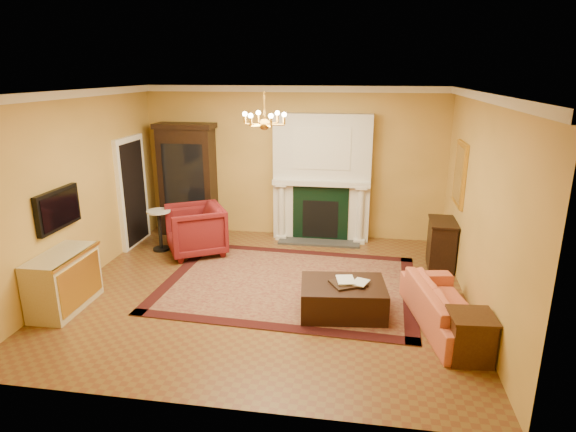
% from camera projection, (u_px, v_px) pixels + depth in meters
% --- Properties ---
extents(floor, '(6.00, 5.50, 0.02)m').
position_uv_depth(floor, '(267.00, 291.00, 7.48)').
color(floor, brown).
rests_on(floor, ground).
extents(ceiling, '(6.00, 5.50, 0.02)m').
position_uv_depth(ceiling, '(264.00, 91.00, 6.60)').
color(ceiling, white).
rests_on(ceiling, wall_back).
extents(wall_back, '(6.00, 0.02, 3.00)m').
position_uv_depth(wall_back, '(293.00, 163.00, 9.65)').
color(wall_back, gold).
rests_on(wall_back, floor).
extents(wall_front, '(6.00, 0.02, 3.00)m').
position_uv_depth(wall_front, '(205.00, 271.00, 4.43)').
color(wall_front, gold).
rests_on(wall_front, floor).
extents(wall_left, '(0.02, 5.50, 3.00)m').
position_uv_depth(wall_left, '(76.00, 189.00, 7.49)').
color(wall_left, gold).
rests_on(wall_left, floor).
extents(wall_right, '(0.02, 5.50, 3.00)m').
position_uv_depth(wall_right, '(481.00, 206.00, 6.59)').
color(wall_right, gold).
rests_on(wall_right, floor).
extents(fireplace, '(1.90, 0.70, 2.50)m').
position_uv_depth(fireplace, '(322.00, 181.00, 9.47)').
color(fireplace, silver).
rests_on(fireplace, wall_back).
extents(crown_molding, '(6.00, 5.50, 0.12)m').
position_uv_depth(crown_molding, '(277.00, 93.00, 7.53)').
color(crown_molding, white).
rests_on(crown_molding, ceiling).
extents(doorway, '(0.08, 1.05, 2.10)m').
position_uv_depth(doorway, '(133.00, 192.00, 9.22)').
color(doorway, white).
rests_on(doorway, wall_left).
extents(tv_panel, '(0.09, 0.95, 0.58)m').
position_uv_depth(tv_panel, '(58.00, 209.00, 6.96)').
color(tv_panel, black).
rests_on(tv_panel, wall_left).
extents(gilt_mirror, '(0.06, 0.76, 1.05)m').
position_uv_depth(gilt_mirror, '(460.00, 174.00, 7.88)').
color(gilt_mirror, gold).
rests_on(gilt_mirror, wall_right).
extents(chandelier, '(0.63, 0.55, 0.53)m').
position_uv_depth(chandelier, '(264.00, 120.00, 6.72)').
color(chandelier, gold).
rests_on(chandelier, ceiling).
extents(oriental_rug, '(4.09, 3.15, 0.02)m').
position_uv_depth(oriental_rug, '(289.00, 283.00, 7.70)').
color(oriental_rug, '#480F16').
rests_on(oriental_rug, floor).
extents(china_cabinet, '(1.09, 0.50, 2.18)m').
position_uv_depth(china_cabinet, '(188.00, 182.00, 9.83)').
color(china_cabinet, black).
rests_on(china_cabinet, floor).
extents(wingback_armchair, '(1.28, 1.31, 1.01)m').
position_uv_depth(wingback_armchair, '(195.00, 228.00, 8.84)').
color(wingback_armchair, maroon).
rests_on(wingback_armchair, floor).
extents(pedestal_table, '(0.44, 0.44, 0.78)m').
position_uv_depth(pedestal_table, '(160.00, 227.00, 9.03)').
color(pedestal_table, black).
rests_on(pedestal_table, floor).
extents(commode, '(0.54, 1.12, 0.83)m').
position_uv_depth(commode, '(63.00, 281.00, 6.81)').
color(commode, beige).
rests_on(commode, floor).
extents(coral_sofa, '(0.93, 1.98, 0.75)m').
position_uv_depth(coral_sofa, '(448.00, 300.00, 6.34)').
color(coral_sofa, '#CC5E40').
rests_on(coral_sofa, floor).
extents(end_table, '(0.51, 0.51, 0.55)m').
position_uv_depth(end_table, '(470.00, 338.00, 5.62)').
color(end_table, '#3A2310').
rests_on(end_table, floor).
extents(console_table, '(0.45, 0.74, 0.81)m').
position_uv_depth(console_table, '(441.00, 245.00, 8.25)').
color(console_table, black).
rests_on(console_table, floor).
extents(leather_ottoman, '(1.25, 0.97, 0.43)m').
position_uv_depth(leather_ottoman, '(343.00, 298.00, 6.71)').
color(leather_ottoman, black).
rests_on(leather_ottoman, oriental_rug).
extents(ottoman_tray, '(0.56, 0.52, 0.03)m').
position_uv_depth(ottoman_tray, '(348.00, 283.00, 6.63)').
color(ottoman_tray, black).
rests_on(ottoman_tray, leather_ottoman).
extents(book_a, '(0.24, 0.07, 0.32)m').
position_uv_depth(book_a, '(337.00, 271.00, 6.61)').
color(book_a, gray).
rests_on(book_a, ottoman_tray).
extents(book_b, '(0.19, 0.09, 0.27)m').
position_uv_depth(book_b, '(354.00, 273.00, 6.60)').
color(book_b, gray).
rests_on(book_b, ottoman_tray).
extents(topiary_left, '(0.17, 0.17, 0.47)m').
position_uv_depth(topiary_left, '(296.00, 166.00, 9.42)').
color(topiary_left, tan).
rests_on(topiary_left, fireplace).
extents(topiary_right, '(0.17, 0.17, 0.45)m').
position_uv_depth(topiary_right, '(361.00, 168.00, 9.24)').
color(topiary_right, tan).
rests_on(topiary_right, fireplace).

